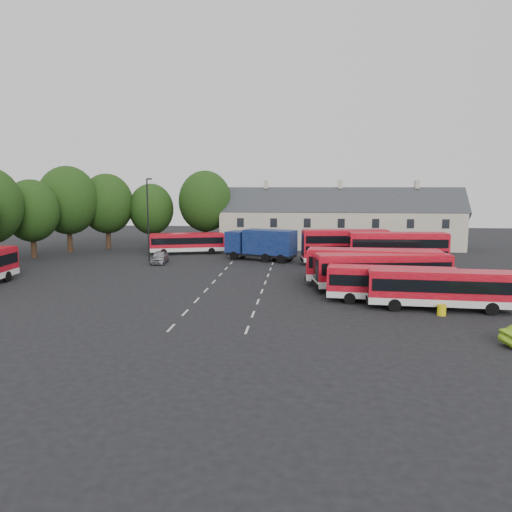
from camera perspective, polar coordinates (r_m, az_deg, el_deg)
The scene contains 16 objects.
ground at distance 46.61m, azimuth -5.27°, elevation -3.41°, with size 140.00×140.00×0.00m, color black.
lane_markings at distance 48.17m, azimuth -1.91°, elevation -3.01°, with size 5.15×33.80×0.01m.
treeline at distance 70.64m, azimuth -19.23°, elevation 5.50°, with size 29.92×32.59×12.01m.
terrace_houses at distance 75.31m, azimuth 9.51°, elevation 3.81°, with size 35.70×7.13×10.06m.
bus_row_a at distance 39.60m, azimuth 20.34°, elevation -3.27°, with size 10.70×3.21×2.98m.
bus_row_b at distance 40.82m, azimuth 15.25°, elevation -2.84°, with size 10.27×3.23×2.85m.
bus_row_c at distance 45.12m, azimuth 14.21°, elevation -1.42°, with size 12.05×4.54×3.33m.
bus_row_d at distance 47.03m, azimuth 13.29°, elevation -0.94°, with size 12.35×4.04×3.43m.
bus_row_e at distance 50.52m, azimuth 14.37°, elevation -0.62°, with size 10.92×2.70×3.08m.
bus_dd_south at distance 55.85m, azimuth 15.87°, elevation 0.73°, with size 10.48×2.80×4.26m.
bus_dd_north at distance 59.64m, azimuth 10.15°, elevation 1.27°, with size 10.28×3.68×4.12m.
bus_north at distance 68.77m, azimuth -7.87°, elevation 1.65°, with size 10.27×5.03×2.84m.
box_truck at distance 62.01m, azimuth 0.64°, elevation 1.47°, with size 9.21×5.75×3.85m.
silver_car at distance 61.06m, azimuth -10.97°, elevation -0.12°, with size 1.74×4.34×1.48m, color #A2A3A9.
grit_bin at distance 38.25m, azimuth 20.45°, elevation -5.81°, with size 0.62×0.62×0.77m, color yellow.
lamppost at distance 62.56m, azimuth -12.23°, elevation 4.34°, with size 0.69×0.25×10.16m.
Camera 1 is at (8.43, -44.92, 9.15)m, focal length 35.00 mm.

